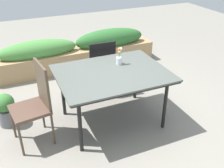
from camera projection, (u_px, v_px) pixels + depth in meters
The scene contains 7 objects.
ground_plane at pixel (107, 123), 3.62m from camera, with size 12.00×12.00×0.00m, color gray.
dining_table at pixel (112, 76), 3.33m from camera, with size 1.40×1.07×0.76m.
chair_far_side at pixel (100, 63), 4.13m from camera, with size 0.45×0.45×0.89m.
chair_end_left at pixel (35, 101), 3.07m from camera, with size 0.48×0.48×1.02m.
flower_vase at pixel (119, 57), 3.47m from camera, with size 0.08×0.08×0.24m.
planter_box at pixel (77, 52), 5.00m from camera, with size 3.14×0.44×0.71m.
potted_plant at pixel (6, 109), 3.48m from camera, with size 0.26×0.26×0.47m.
Camera 1 is at (-1.08, -2.69, 2.23)m, focal length 41.71 mm.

